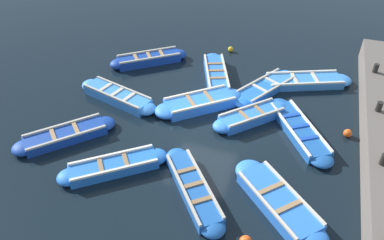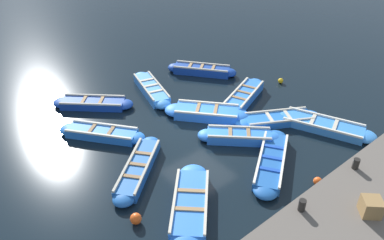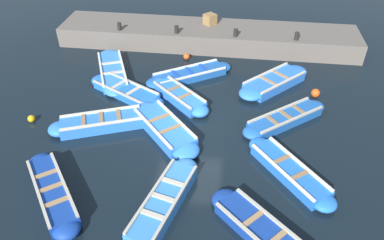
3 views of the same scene
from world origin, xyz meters
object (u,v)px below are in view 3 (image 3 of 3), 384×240
object	(u,v)px
boat_stern_in	(102,123)
boat_inner_gap	(285,119)
boat_drifting	(190,75)
buoy_white_drifting	(187,56)
boat_centre	(289,171)
boat_bow_out	(274,82)
buoy_orange_near	(315,93)
buoy_yellow_far	(31,119)
wooden_crate	(210,19)
boat_tucked	(164,203)
bollard_mid_north	(236,33)
bollard_south	(119,26)
boat_end_of_row	(112,71)
boat_alongside	(164,128)
boat_mid_row	(126,91)
boat_near_quay	(179,96)
bollard_mid_south	(177,29)
boat_outer_right	(52,192)
boat_far_corner	(263,233)
bollard_north	(297,36)

from	to	relation	value
boat_stern_in	boat_inner_gap	bearing A→B (deg)	-79.93
boat_drifting	buoy_white_drifting	distance (m)	1.68
boat_centre	boat_bow_out	xyz separation A→B (m)	(5.09, 0.24, 0.02)
boat_drifting	boat_centre	xyz separation A→B (m)	(-5.29, -3.74, 0.01)
buoy_orange_near	buoy_yellow_far	distance (m)	10.67
boat_drifting	boat_inner_gap	distance (m)	4.61
boat_inner_gap	wooden_crate	world-z (taller)	wooden_crate
boat_drifting	boat_tucked	distance (m)	7.00
wooden_crate	bollard_mid_north	bearing A→B (deg)	-133.84
bollard_south	boat_end_of_row	bearing A→B (deg)	-172.58
boat_drifting	boat_end_of_row	size ratio (longest dim) A/B	0.90
boat_centre	boat_alongside	distance (m)	4.35
boat_mid_row	boat_centre	bearing A→B (deg)	-121.38
buoy_orange_near	buoy_yellow_far	size ratio (longest dim) A/B	1.33
boat_near_quay	boat_stern_in	bearing A→B (deg)	130.28
boat_end_of_row	buoy_yellow_far	world-z (taller)	boat_end_of_row
boat_near_quay	boat_bow_out	xyz separation A→B (m)	(1.54, -3.67, 0.01)
bollard_mid_south	boat_drifting	bearing A→B (deg)	-158.61
boat_stern_in	boat_mid_row	world-z (taller)	boat_stern_in
boat_tucked	buoy_orange_near	bearing A→B (deg)	-37.73
boat_outer_right	buoy_white_drifting	world-z (taller)	boat_outer_right
boat_mid_row	buoy_white_drifting	world-z (taller)	boat_mid_row
buoy_yellow_far	buoy_white_drifting	bearing A→B (deg)	-41.55
boat_stern_in	boat_tucked	xyz separation A→B (m)	(-3.23, -2.82, -0.01)
boat_drifting	buoy_white_drifting	bearing A→B (deg)	12.92
bollard_mid_north	buoy_orange_near	xyz separation A→B (m)	(-3.20, -3.30, -0.91)
boat_inner_gap	buoy_orange_near	xyz separation A→B (m)	(1.86, -1.28, 0.00)
boat_mid_row	buoy_orange_near	bearing A→B (deg)	-83.73
boat_outer_right	boat_far_corner	distance (m)	5.85
boat_bow_out	boat_outer_right	bearing A→B (deg)	136.97
boat_mid_row	buoy_yellow_far	distance (m)	3.60
boat_end_of_row	boat_tucked	world-z (taller)	boat_tucked
boat_stern_in	boat_tucked	size ratio (longest dim) A/B	0.97
boat_centre	boat_near_quay	size ratio (longest dim) A/B	1.15
boat_outer_right	bollard_south	distance (m)	9.54
bollard_north	wooden_crate	world-z (taller)	wooden_crate
boat_end_of_row	boat_far_corner	bearing A→B (deg)	-139.99
wooden_crate	boat_drifting	bearing A→B (deg)	172.54
boat_tucked	buoy_orange_near	size ratio (longest dim) A/B	10.94
boat_drifting	boat_alongside	xyz separation A→B (m)	(-3.78, 0.35, 0.04)
wooden_crate	boat_mid_row	bearing A→B (deg)	151.94
boat_inner_gap	boat_mid_row	distance (m)	6.19
boat_tucked	buoy_orange_near	xyz separation A→B (m)	(6.21, -4.80, -0.03)
boat_centre	bollard_north	distance (m)	7.79
boat_drifting	buoy_white_drifting	xyz separation A→B (m)	(1.64, 0.38, -0.01)
boat_stern_in	boat_drifting	xyz separation A→B (m)	(3.77, -2.56, -0.05)
boat_alongside	buoy_white_drifting	distance (m)	5.42
boat_alongside	buoy_white_drifting	xyz separation A→B (m)	(5.42, 0.03, -0.05)
boat_drifting	bollard_north	size ratio (longest dim) A/B	10.51
bollard_mid_south	buoy_white_drifting	distance (m)	1.35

